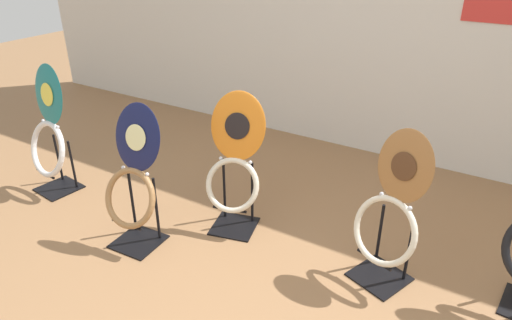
{
  "coord_description": "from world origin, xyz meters",
  "views": [
    {
      "loc": [
        1.02,
        -1.23,
        1.78
      ],
      "look_at": [
        -0.24,
        0.84,
        0.55
      ],
      "focal_mm": 32.0,
      "sensor_mm": 36.0,
      "label": 1
    }
  ],
  "objects": [
    {
      "name": "toilet_seat_display_teal_sax",
      "position": [
        -1.84,
        0.57,
        0.43
      ],
      "size": [
        0.44,
        0.31,
        0.95
      ],
      "color": "black",
      "rests_on": "ground_plane"
    },
    {
      "name": "toilet_seat_display_navy_moon",
      "position": [
        -0.84,
        0.42,
        0.44
      ],
      "size": [
        0.38,
        0.33,
        0.89
      ],
      "color": "black",
      "rests_on": "ground_plane"
    },
    {
      "name": "toilet_seat_display_woodgrain",
      "position": [
        0.58,
        0.87,
        0.42
      ],
      "size": [
        0.42,
        0.36,
        0.89
      ],
      "color": "black",
      "rests_on": "ground_plane"
    },
    {
      "name": "toilet_seat_display_orange_sun",
      "position": [
        -0.42,
        0.88,
        0.45
      ],
      "size": [
        0.42,
        0.4,
        0.9
      ],
      "color": "black",
      "rests_on": "ground_plane"
    }
  ]
}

